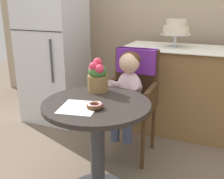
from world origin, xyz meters
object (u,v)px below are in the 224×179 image
Objects in this scene: wicker_chair at (133,85)px; refrigerator at (53,47)px; cafe_table at (97,131)px; tiered_cake_stand at (176,29)px; flower_vase at (98,76)px; donut_front at (95,105)px; seated_child at (128,86)px.

wicker_chair is 0.56× the size of refrigerator.
cafe_table is 2.40× the size of tiered_cake_stand.
tiered_cake_stand is 0.18× the size of refrigerator.
tiered_cake_stand is (0.37, 1.08, 0.25)m from flower_vase.
flower_vase is (-0.13, 0.32, 0.10)m from donut_front.
donut_front is (0.03, -0.10, 0.23)m from cafe_table.
cafe_table is 3.01× the size of flower_vase.
wicker_chair is at bearing 90.06° from donut_front.
wicker_chair is at bearing 90.00° from seated_child.
cafe_table is at bearing -102.02° from tiered_cake_stand.
wicker_chair is 3.98× the size of flower_vase.
refrigerator reaches higher than cafe_table.
seated_child is at bearing -27.14° from refrigerator.
wicker_chair reaches higher than cafe_table.
donut_front is (0.00, -0.64, 0.06)m from seated_child.
refrigerator is at bearing 153.25° from wicker_chair.
wicker_chair is at bearing -20.25° from refrigerator.
flower_vase reaches higher than donut_front.
donut_front is 0.45× the size of flower_vase.
seated_child reaches higher than flower_vase.
tiered_cake_stand is 1.36m from refrigerator.
tiered_cake_stand is (0.24, 0.60, 0.45)m from wicker_chair.
seated_child is 0.89m from tiered_cake_stand.
wicker_chair is at bearing 75.44° from flower_vase.
flower_vase is at bearing -108.79° from tiered_cake_stand.
refrigerator is (-1.08, 0.40, 0.21)m from wicker_chair.
tiered_cake_stand reaches higher than cafe_table.
wicker_chair is 0.79m from tiered_cake_stand.
flower_vase is at bearing -42.56° from refrigerator.
tiered_cake_stand is at bearing 77.98° from cafe_table.
donut_front is at bearing -89.93° from seated_child.
seated_child reaches higher than wicker_chair.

